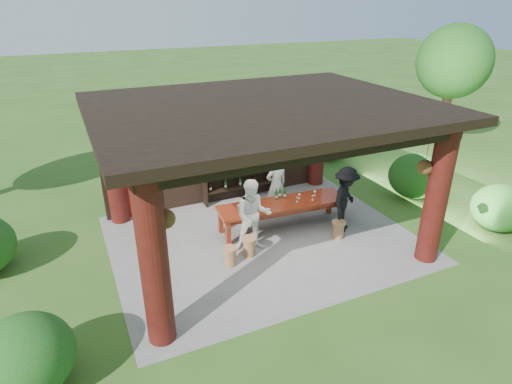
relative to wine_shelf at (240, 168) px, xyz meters
name	(u,v)px	position (x,y,z in m)	size (l,w,h in m)	color
ground	(262,239)	(-0.41, -2.45, -1.02)	(90.00, 90.00, 0.00)	#2D5119
pavilion	(255,155)	(-0.42, -2.02, 1.11)	(7.50, 6.00, 3.60)	slate
wine_shelf	(240,168)	(0.00, 0.00, 0.00)	(2.30, 0.35, 2.03)	black
tasting_table	(283,207)	(0.31, -2.15, -0.39)	(3.51, 1.14, 0.75)	#55160C
stool_near_left	(249,246)	(-1.04, -3.02, -0.76)	(0.37, 0.37, 0.48)	brown
stool_near_right	(338,229)	(1.37, -3.21, -0.77)	(0.35, 0.35, 0.47)	brown
stool_far_left	(230,256)	(-1.60, -3.21, -0.78)	(0.35, 0.35, 0.46)	brown
host	(276,185)	(0.52, -1.36, -0.12)	(0.66, 0.43, 1.80)	silver
guest_woman	(253,215)	(-0.81, -2.76, -0.12)	(0.88, 0.68, 1.81)	white
guest_man	(345,199)	(1.75, -2.89, -0.14)	(1.14, 0.65, 1.76)	black
table_bottles	(280,193)	(0.39, -1.87, -0.11)	(0.33, 0.17, 0.31)	#194C1E
table_glasses	(306,196)	(0.98, -2.21, -0.19)	(0.70, 0.30, 0.15)	silver
napkin_basket	(243,208)	(-0.80, -2.12, -0.20)	(0.26, 0.18, 0.14)	#BF6672
shrubs	(282,205)	(0.41, -1.93, -0.46)	(13.76, 8.67, 1.36)	#194C14
trees	(368,83)	(3.77, -0.80, 2.35)	(21.69, 11.81, 4.80)	#3F2819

